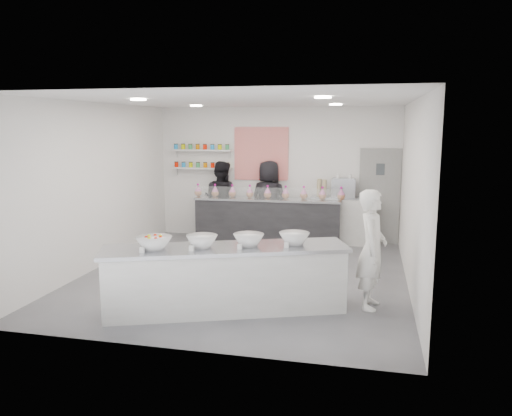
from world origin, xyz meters
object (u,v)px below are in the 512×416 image
(espresso_machine, at_px, (344,188))
(staff_left, at_px, (221,200))
(prep_counter, at_px, (226,279))
(staff_right, at_px, (269,201))
(woman_prep, at_px, (372,249))
(espresso_ledge, at_px, (343,220))
(back_bar, at_px, (268,220))

(espresso_machine, height_order, staff_left, staff_left)
(prep_counter, xyz_separation_m, staff_right, (-0.29, 4.45, 0.44))
(woman_prep, bearing_deg, espresso_ledge, 13.98)
(espresso_machine, bearing_deg, woman_prep, -80.95)
(back_bar, distance_m, staff_left, 1.24)
(espresso_machine, relative_size, staff_right, 0.28)
(staff_right, bearing_deg, woman_prep, 131.94)
(prep_counter, bearing_deg, staff_right, 72.94)
(espresso_ledge, bearing_deg, staff_left, -179.73)
(espresso_machine, xyz_separation_m, staff_left, (-2.79, -0.01, -0.35))
(back_bar, bearing_deg, espresso_ledge, 7.20)
(woman_prep, xyz_separation_m, staff_left, (-3.40, 3.85, 0.03))
(prep_counter, relative_size, staff_left, 1.91)
(espresso_ledge, distance_m, woman_prep, 3.92)
(woman_prep, xyz_separation_m, staff_right, (-2.27, 3.85, 0.05))
(prep_counter, bearing_deg, espresso_ledge, 51.95)
(espresso_machine, relative_size, woman_prep, 0.30)
(staff_left, bearing_deg, espresso_ledge, -167.78)
(espresso_ledge, bearing_deg, back_bar, -170.96)
(espresso_ledge, relative_size, espresso_machine, 2.77)
(back_bar, xyz_separation_m, staff_left, (-1.15, 0.25, 0.39))
(back_bar, height_order, staff_right, staff_right)
(espresso_ledge, distance_m, espresso_machine, 0.72)
(espresso_ledge, xyz_separation_m, woman_prep, (0.60, -3.86, 0.33))
(back_bar, distance_m, espresso_ledge, 1.67)
(espresso_ledge, bearing_deg, espresso_machine, 180.00)
(prep_counter, relative_size, staff_right, 1.87)
(prep_counter, xyz_separation_m, staff_left, (-1.41, 4.45, 0.43))
(woman_prep, bearing_deg, staff_left, 46.64)
(back_bar, bearing_deg, staff_left, 165.89)
(staff_left, bearing_deg, prep_counter, 119.58)
(back_bar, bearing_deg, prep_counter, -88.25)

